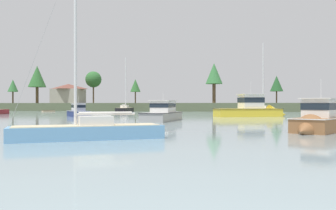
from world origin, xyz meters
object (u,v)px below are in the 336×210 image
(sailboat_skyblue, at_px, (88,135))
(mooring_buoy_red, at_px, (315,114))
(cruiser_wood, at_px, (319,124))
(sailboat_black, at_px, (125,111))
(cruiser_navy, at_px, (77,114))
(dinghy_sand, at_px, (48,111))
(cruiser_yellow, at_px, (255,112))
(sailboat_cream, at_px, (263,112))
(cruiser_grey, at_px, (165,116))

(sailboat_skyblue, bearing_deg, mooring_buoy_red, 64.94)
(cruiser_wood, bearing_deg, sailboat_black, 118.29)
(cruiser_navy, height_order, dinghy_sand, cruiser_navy)
(dinghy_sand, bearing_deg, sailboat_skyblue, -60.22)
(cruiser_wood, distance_m, cruiser_yellow, 27.99)
(cruiser_wood, distance_m, sailboat_cream, 43.66)
(sailboat_black, relative_size, cruiser_yellow, 1.18)
(sailboat_cream, bearing_deg, cruiser_yellow, -99.59)
(cruiser_navy, distance_m, cruiser_grey, 17.52)
(sailboat_cream, bearing_deg, mooring_buoy_red, -16.12)
(cruiser_wood, xyz_separation_m, cruiser_navy, (-27.12, 23.68, -0.10))
(cruiser_grey, height_order, mooring_buoy_red, cruiser_grey)
(cruiser_wood, xyz_separation_m, cruiser_yellow, (-1.85, 27.93, 0.19))
(sailboat_black, bearing_deg, dinghy_sand, -176.32)
(cruiser_wood, height_order, cruiser_grey, cruiser_wood)
(cruiser_wood, xyz_separation_m, sailboat_skyblue, (-13.01, -6.97, -0.30))
(sailboat_cream, distance_m, mooring_buoy_red, 9.04)
(cruiser_grey, bearing_deg, mooring_buoy_red, 51.00)
(sailboat_skyblue, height_order, sailboat_black, sailboat_black)
(sailboat_cream, distance_m, cruiser_navy, 34.33)
(sailboat_black, relative_size, mooring_buoy_red, 34.31)
(sailboat_cream, height_order, sailboat_black, sailboat_cream)
(sailboat_skyblue, relative_size, cruiser_grey, 1.17)
(sailboat_skyblue, height_order, dinghy_sand, sailboat_skyblue)
(sailboat_cream, height_order, cruiser_grey, sailboat_cream)
(sailboat_cream, distance_m, cruiser_grey, 32.72)
(cruiser_wood, bearing_deg, cruiser_navy, 138.88)
(sailboat_cream, xyz_separation_m, sailboat_black, (-29.58, 9.82, -0.00))
(cruiser_navy, height_order, mooring_buoy_red, cruiser_navy)
(cruiser_navy, bearing_deg, cruiser_grey, -34.24)
(sailboat_black, distance_m, cruiser_yellow, 37.11)
(cruiser_yellow, relative_size, cruiser_grey, 1.27)
(cruiser_navy, xyz_separation_m, mooring_buoy_red, (36.61, 17.46, -0.37))
(sailboat_cream, bearing_deg, cruiser_grey, -114.25)
(sailboat_skyblue, distance_m, sailboat_black, 62.47)
(sailboat_black, height_order, mooring_buoy_red, sailboat_black)
(mooring_buoy_red, bearing_deg, sailboat_cream, 163.88)
(cruiser_wood, bearing_deg, dinghy_sand, 131.90)
(cruiser_wood, height_order, cruiser_yellow, cruiser_yellow)
(mooring_buoy_red, bearing_deg, cruiser_grey, -129.00)
(cruiser_wood, relative_size, sailboat_skyblue, 0.70)
(cruiser_wood, height_order, dinghy_sand, cruiser_wood)
(cruiser_yellow, distance_m, cruiser_navy, 25.63)
(cruiser_yellow, distance_m, dinghy_sand, 51.25)
(mooring_buoy_red, bearing_deg, sailboat_black, 162.13)
(cruiser_wood, distance_m, cruiser_navy, 36.00)
(sailboat_cream, relative_size, cruiser_yellow, 1.26)
(sailboat_black, bearing_deg, mooring_buoy_red, -17.87)
(sailboat_skyblue, bearing_deg, sailboat_black, 104.62)
(cruiser_navy, distance_m, mooring_buoy_red, 40.56)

